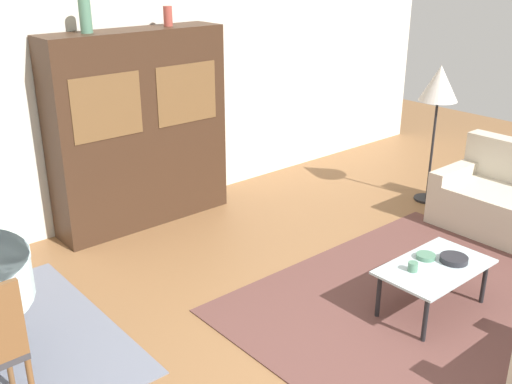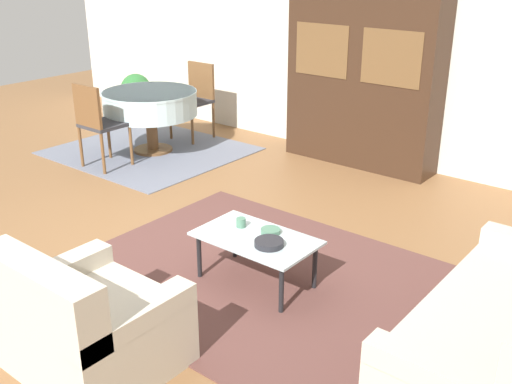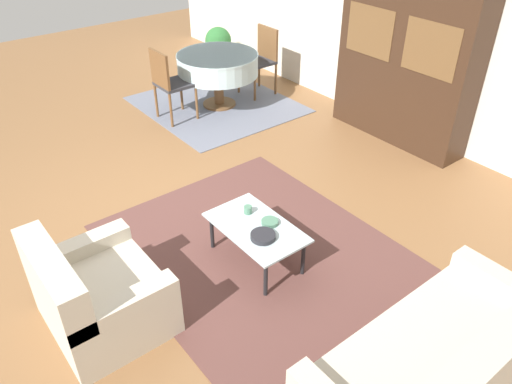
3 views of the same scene
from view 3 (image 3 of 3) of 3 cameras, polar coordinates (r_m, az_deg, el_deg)
name	(u,v)px [view 3 (image 3 of 3)]	position (r m, az deg, el deg)	size (l,w,h in m)	color
ground_plane	(152,218)	(5.19, -11.81, -2.88)	(14.00, 14.00, 0.00)	brown
wall_back	(400,22)	(6.78, 16.15, 18.17)	(10.00, 0.06, 2.70)	beige
area_rug	(265,258)	(4.60, 1.05, -7.51)	(2.94, 2.24, 0.01)	brown
dining_rug	(217,104)	(7.52, -4.50, 9.95)	(2.17, 1.98, 0.01)	slate
couch	(441,369)	(3.62, 20.36, -18.43)	(0.84, 1.84, 0.85)	beige
armchair	(97,296)	(4.03, -17.74, -11.22)	(0.94, 0.82, 0.82)	beige
coffee_table	(256,230)	(4.36, 0.00, -4.37)	(0.90, 0.54, 0.38)	black
display_cabinet	(406,64)	(6.48, 16.73, 13.80)	(1.80, 0.44, 1.94)	#382316
dining_table	(218,65)	(7.28, -4.40, 14.28)	(1.15, 1.15, 0.76)	brown
dining_chair_near	(169,81)	(6.91, -9.94, 12.43)	(0.44, 0.44, 0.98)	brown
dining_chair_far	(261,56)	(7.73, 0.63, 15.26)	(0.44, 0.44, 0.98)	brown
cup	(248,210)	(4.47, -0.93, -2.04)	(0.07, 0.07, 0.07)	#4C7A60
bowl	(263,236)	(4.19, 0.80, -5.06)	(0.21, 0.21, 0.04)	#232328
bowl_small	(270,222)	(4.35, 1.59, -3.46)	(0.15, 0.15, 0.03)	#4C7A60
potted_plant	(218,44)	(9.00, -4.33, 16.51)	(0.45, 0.45, 0.66)	beige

